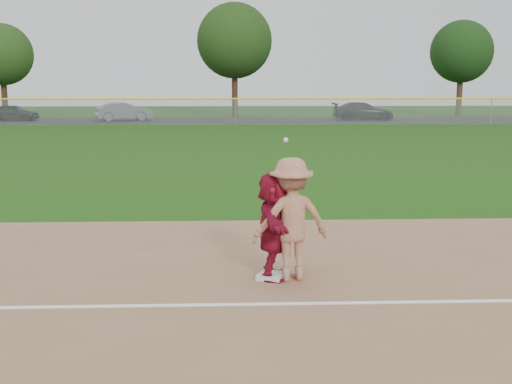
{
  "coord_description": "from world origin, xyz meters",
  "views": [
    {
      "loc": [
        -0.45,
        -9.77,
        3.23
      ],
      "look_at": [
        0.0,
        1.5,
        1.3
      ],
      "focal_mm": 45.0,
      "sensor_mm": 36.0,
      "label": 1
    }
  ],
  "objects_px": {
    "base_runner": "(273,225)",
    "car_left": "(14,113)",
    "car_right": "(363,111)",
    "first_base": "(271,276)",
    "car_mid": "(124,111)"
  },
  "relations": [
    {
      "from": "car_left",
      "to": "car_mid",
      "type": "distance_m",
      "value": 9.3
    },
    {
      "from": "car_left",
      "to": "car_mid",
      "type": "bearing_deg",
      "value": -89.44
    },
    {
      "from": "car_mid",
      "to": "car_left",
      "type": "bearing_deg",
      "value": 69.7
    },
    {
      "from": "base_runner",
      "to": "car_left",
      "type": "bearing_deg",
      "value": 28.4
    },
    {
      "from": "car_left",
      "to": "first_base",
      "type": "bearing_deg",
      "value": -155.72
    },
    {
      "from": "base_runner",
      "to": "car_mid",
      "type": "height_order",
      "value": "base_runner"
    },
    {
      "from": "car_right",
      "to": "car_left",
      "type": "bearing_deg",
      "value": 91.24
    },
    {
      "from": "base_runner",
      "to": "car_left",
      "type": "height_order",
      "value": "base_runner"
    },
    {
      "from": "first_base",
      "to": "car_left",
      "type": "distance_m",
      "value": 49.13
    },
    {
      "from": "car_mid",
      "to": "car_right",
      "type": "xyz_separation_m",
      "value": [
        20.6,
        0.24,
        -0.01
      ]
    },
    {
      "from": "first_base",
      "to": "car_right",
      "type": "xyz_separation_m",
      "value": [
        10.86,
        45.38,
        0.71
      ]
    },
    {
      "from": "first_base",
      "to": "base_runner",
      "type": "bearing_deg",
      "value": 62.72
    },
    {
      "from": "car_left",
      "to": "base_runner",
      "type": "bearing_deg",
      "value": -155.65
    },
    {
      "from": "first_base",
      "to": "car_mid",
      "type": "bearing_deg",
      "value": 102.17
    },
    {
      "from": "first_base",
      "to": "base_runner",
      "type": "relative_size",
      "value": 0.23
    }
  ]
}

